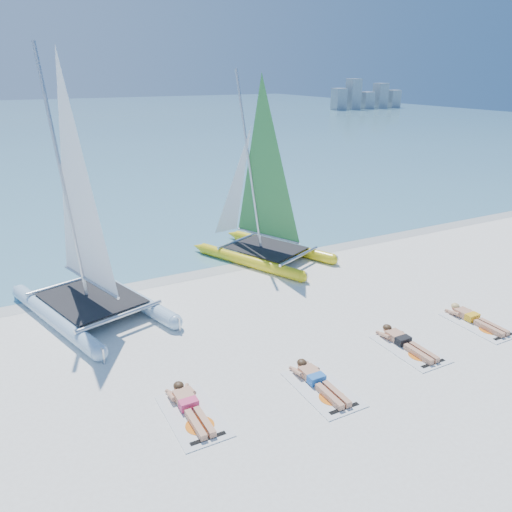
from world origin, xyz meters
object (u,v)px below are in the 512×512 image
Objects in this scene: towel_a at (193,415)px; towel_d at (479,324)px; towel_b at (322,389)px; sunbather_a at (189,405)px; catamaran_blue at (82,238)px; catamaran_yellow at (255,200)px; sunbather_b at (317,380)px; sunbather_c at (404,341)px; towel_c at (409,349)px; sunbather_d at (473,318)px.

towel_a is 8.08m from towel_d.
sunbather_a is at bearing 166.32° from towel_b.
catamaran_blue is 1.10× the size of catamaran_yellow.
sunbather_a is at bearing -150.27° from catamaran_yellow.
sunbather_b is at bearing -5.89° from towel_a.
sunbather_b is 2.83m from sunbather_c.
catamaran_blue is 3.95× the size of towel_c.
towel_a is 5.55m from sunbather_c.
towel_c is at bearing -174.25° from sunbather_d.
towel_d is 1.07× the size of sunbather_d.
sunbather_b is at bearing -176.75° from towel_c.
catamaran_blue is at bearing 172.31° from catamaran_yellow.
catamaran_blue is at bearing 98.98° from towel_a.
catamaran_yellow is 3.84× the size of sunbather_c.
sunbather_d is at bearing 5.75° from towel_c.
sunbather_b is (-2.55, -7.66, -1.97)m from catamaran_yellow.
catamaran_yellow is 3.59× the size of towel_b.
sunbather_c is at bearing 10.94° from towel_b.
sunbather_b is at bearing -9.83° from sunbather_a.
towel_b is at bearing -13.68° from sunbather_a.
sunbather_b is 5.36m from sunbather_d.
catamaran_yellow is 8.21m from towel_d.
towel_b is (2.74, -0.67, -0.11)m from sunbather_a.
sunbather_b reaches higher than towel_a.
towel_a is at bearing -179.07° from sunbather_d.
catamaran_yellow is at bearing 111.07° from sunbather_d.
towel_b is at bearing -9.83° from towel_a.
sunbather_b is (3.62, -5.86, -2.06)m from catamaran_blue.
sunbather_c reaches higher than towel_d.
towel_b and towel_c have the same top height.
sunbather_c is (5.55, -0.12, 0.00)m from sunbather_a.
catamaran_blue is 4.23× the size of sunbather_a.
sunbather_a is 2.78m from sunbather_b.
catamaran_blue is 10.81m from towel_d.
sunbather_a reaches higher than towel_c.
towel_a is 5.55m from towel_c.
catamaran_yellow reaches higher than towel_d.
catamaran_yellow is at bearing 92.08° from sunbather_c.
towel_b is at bearing -172.87° from towel_c.
towel_d is at bearing 1.42° from towel_c.
towel_c is at bearing -58.12° from catamaran_blue.
catamaran_blue reaches higher than sunbather_c.
catamaran_blue is 3.95× the size of towel_d.
towel_c is (2.81, 0.35, 0.00)m from towel_b.
sunbather_b is at bearing -177.62° from towel_d.
towel_a is at bearing 178.73° from towel_c.
catamaran_yellow is 8.51m from towel_b.
catamaran_blue is at bearing 147.80° from towel_d.
catamaran_yellow is 7.79m from towel_c.
catamaran_blue is at bearing 99.29° from sunbather_a.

